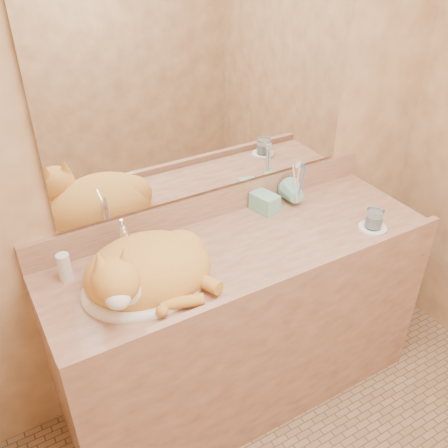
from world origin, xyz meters
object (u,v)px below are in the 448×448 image
vanity_counter (242,324)px  soap_dispenser (275,197)px  water_glass (374,219)px  toothbrush_cup (297,198)px  sink_basin (143,270)px  cat (145,269)px

vanity_counter → soap_dispenser: 0.58m
soap_dispenser → water_glass: size_ratio=2.16×
vanity_counter → toothbrush_cup: toothbrush_cup is taller
sink_basin → cat: bearing=-57.0°
vanity_counter → sink_basin: sink_basin is taller
vanity_counter → water_glass: water_glass is taller
sink_basin → toothbrush_cup: (0.79, 0.15, -0.02)m
sink_basin → water_glass: bearing=2.6°
sink_basin → cat: cat is taller
water_glass → sink_basin: bearing=171.8°
cat → soap_dispenser: cat is taller
toothbrush_cup → water_glass: size_ratio=1.30×
cat → water_glass: (0.96, -0.13, -0.03)m
sink_basin → toothbrush_cup: sink_basin is taller
vanity_counter → toothbrush_cup: (0.36, 0.13, 0.47)m
toothbrush_cup → water_glass: (0.18, -0.29, 0.00)m
soap_dispenser → water_glass: bearing=-58.6°
sink_basin → cat: size_ratio=0.96×
vanity_counter → cat: bearing=-175.7°
cat → soap_dispenser: bearing=22.2°
soap_dispenser → sink_basin: bearing=179.3°
toothbrush_cup → cat: bearing=-168.0°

